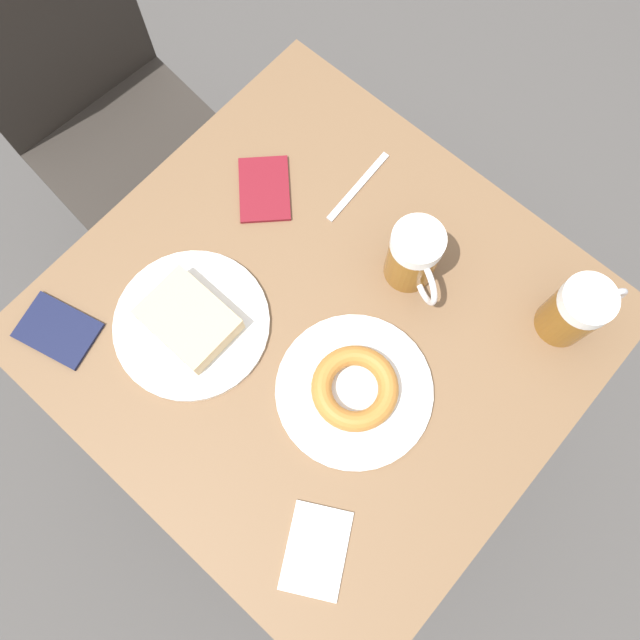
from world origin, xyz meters
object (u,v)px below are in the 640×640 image
Objects in this scene: fork at (358,186)px; passport_far_edge at (58,330)px; plate_with_donut at (355,389)px; beer_mug_left at (414,257)px; napkin_folded at (316,550)px; passport_near_edge at (264,189)px; chair at (94,98)px; beer_mug_center at (576,311)px; plate_with_cake at (190,322)px.

fork is 0.57m from passport_far_edge.
beer_mug_left reaches higher than plate_with_donut.
napkin_folded is 0.61m from passport_near_edge.
beer_mug_left is 0.48m from napkin_folded.
napkin_folded is at bearing -105.34° from chair.
passport_far_edge is (-0.56, 0.61, -0.06)m from beer_mug_center.
plate_with_cake is at bearing 173.87° from fork.
fork is (0.14, -0.63, 0.18)m from chair.
chair is 1.08m from beer_mug_center.
plate_with_cake is 0.41m from napkin_folded.
napkin_folded is 0.55m from passport_far_edge.
plate_with_cake is at bearing -106.90° from chair.
plate_with_donut is at bearing -94.43° from chair.
beer_mug_center is 0.84× the size of napkin_folded.
fork is (-0.03, 0.41, -0.06)m from beer_mug_center.
plate_with_donut is 0.37m from fork.
beer_mug_left is at bearing -79.78° from chair.
chair is 5.41× the size of fork.
passport_far_edge reaches higher than fork.
plate_with_donut reaches higher than passport_near_edge.
beer_mug_center is at bearing -47.57° from passport_far_edge.
fork is 1.10× the size of passport_near_edge.
passport_near_edge is 1.05× the size of passport_far_edge.
plate_with_donut reaches higher than passport_far_edge.
fork is (0.28, 0.23, -0.01)m from plate_with_donut.
beer_mug_center is at bearing -68.49° from beer_mug_left.
plate_with_donut is 0.37m from beer_mug_center.
beer_mug_center is at bearing -85.80° from fork.
chair is 5.96× the size of passport_near_edge.
napkin_folded is (-0.13, -0.39, -0.01)m from plate_with_cake.
beer_mug_left reaches higher than plate_with_cake.
plate_with_donut is (-0.15, -0.86, 0.19)m from chair.
passport_near_edge is at bearing 99.43° from beer_mug_left.
plate_with_donut reaches higher than napkin_folded.
fork is (0.38, -0.04, -0.01)m from plate_with_cake.
chair is at bearing 67.85° from plate_with_cake.
chair is at bearing 102.18° from fork.
beer_mug_left is 0.19m from fork.
beer_mug_left reaches higher than fork.
plate_with_donut is at bearing -115.52° from passport_near_edge.
plate_with_cake reaches higher than passport_far_edge.
beer_mug_left reaches higher than napkin_folded.
beer_mug_center reaches higher than plate_with_donut.
plate_with_donut is at bearing 149.84° from beer_mug_center.
chair reaches higher than beer_mug_left.
beer_mug_left is (0.07, -0.80, 0.24)m from chair.
beer_mug_left is at bearing 22.14° from napkin_folded.
passport_near_edge is at bearing 133.55° from fork.
beer_mug_left is 0.30m from passport_near_edge.
beer_mug_center is 0.78× the size of fork.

